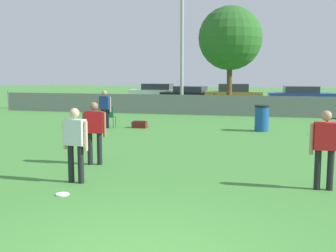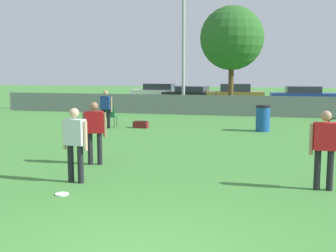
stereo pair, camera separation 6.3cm
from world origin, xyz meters
name	(u,v)px [view 1 (the left image)]	position (x,y,z in m)	size (l,w,h in m)	color
fence_backline	(240,106)	(0.00, 18.00, 0.55)	(28.07, 0.07, 1.21)	gray
light_pole	(182,14)	(-3.43, 19.28, 5.58)	(0.90, 0.36, 9.60)	#9E9EA3
tree_near_pole	(230,38)	(-0.90, 21.41, 4.36)	(3.86, 3.86, 6.30)	brown
player_thrower_red	(94,128)	(-2.74, 5.20, 0.94)	(0.59, 0.32, 1.61)	black
player_defender_red	(325,144)	(2.68, 4.13, 0.94)	(0.60, 0.24, 1.61)	black
player_receiver_white	(75,140)	(-2.42, 3.46, 0.94)	(0.60, 0.27, 1.61)	black
spectator_in_blue	(105,106)	(-5.17, 11.82, 0.92)	(0.58, 0.25, 1.59)	black
frisbee_disc	(63,194)	(-2.27, 2.55, 0.01)	(0.27, 0.27, 0.03)	white
folding_chair_sideline	(109,115)	(-5.02, 11.96, 0.53)	(0.45, 0.46, 0.91)	#333338
trash_bin	(262,118)	(1.27, 12.43, 0.53)	(0.58, 0.58, 1.05)	#194C99
gear_bag_sideline	(140,125)	(-3.77, 12.22, 0.14)	(0.61, 0.34, 0.30)	maroon
parked_car_white	(158,92)	(-7.46, 28.78, 0.68)	(4.55, 1.78, 1.38)	black
parked_car_dark	(190,95)	(-4.26, 26.32, 0.65)	(4.48, 2.31, 1.28)	black
parked_car_tan	(233,95)	(-1.06, 26.16, 0.71)	(4.23, 2.12, 1.49)	black
parked_car_blue	(301,95)	(3.71, 27.24, 0.64)	(4.70, 2.21, 1.32)	black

